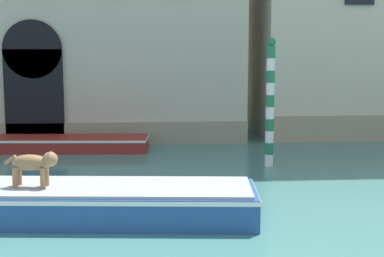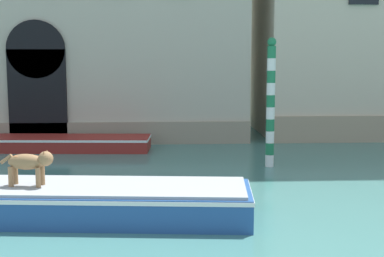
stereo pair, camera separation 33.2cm
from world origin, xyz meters
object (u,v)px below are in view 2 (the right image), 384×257
Objects in this scene: boat_foreground at (81,200)px; mooring_pole_0 at (271,102)px; dog_on_deck at (30,162)px; boat_moored_near_palazzo at (61,143)px.

mooring_pole_0 reaches higher than boat_foreground.
dog_on_deck is 0.18× the size of boat_moored_near_palazzo.
boat_moored_near_palazzo is at bearing 108.61° from boat_foreground.
boat_foreground is 7.02m from mooring_pole_0.
boat_moored_near_palazzo is 1.64× the size of mooring_pole_0.
mooring_pole_0 is at bearing 49.03° from dog_on_deck.
dog_on_deck reaches higher than boat_moored_near_palazzo.
dog_on_deck reaches higher than boat_foreground.
mooring_pole_0 is (5.83, 4.87, 0.75)m from dog_on_deck.
boat_foreground is at bearing -72.92° from boat_moored_near_palazzo.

